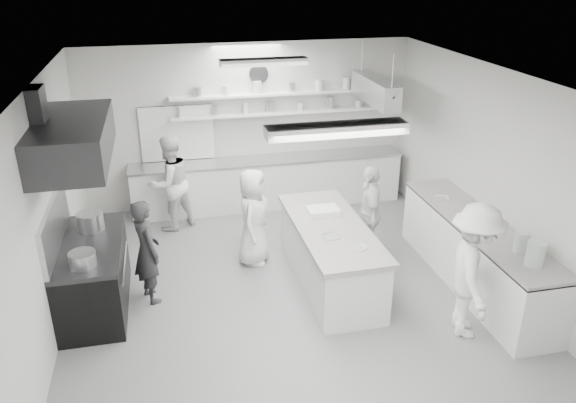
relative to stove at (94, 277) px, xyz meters
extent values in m
cube|color=gray|center=(2.60, -0.40, -0.46)|extent=(6.00, 7.00, 0.02)
cube|color=white|center=(2.60, -0.40, 2.56)|extent=(6.00, 7.00, 0.02)
cube|color=silver|center=(2.60, 3.10, 1.05)|extent=(6.00, 0.04, 3.00)
cube|color=silver|center=(2.60, -3.90, 1.05)|extent=(6.00, 0.04, 3.00)
cube|color=silver|center=(-0.40, -0.40, 1.05)|extent=(0.04, 7.00, 3.00)
cube|color=silver|center=(5.60, -0.40, 1.05)|extent=(0.04, 7.00, 3.00)
cube|color=black|center=(0.00, 0.00, 0.00)|extent=(0.80, 1.80, 0.90)
cube|color=#2C2C2E|center=(0.00, 0.00, 1.90)|extent=(0.85, 2.00, 0.50)
cube|color=white|center=(2.90, 2.80, 0.01)|extent=(5.00, 0.60, 0.92)
cube|color=white|center=(3.30, 2.97, 1.30)|extent=(4.20, 0.26, 0.04)
cube|color=white|center=(3.30, 2.97, 1.65)|extent=(4.20, 0.26, 0.04)
cube|color=black|center=(1.30, 3.08, 1.00)|extent=(1.30, 0.04, 1.00)
cylinder|color=white|center=(2.80, 3.06, 2.00)|extent=(0.32, 0.05, 0.32)
cube|color=white|center=(5.25, -0.60, 0.02)|extent=(0.74, 3.30, 0.94)
cube|color=#B5B6B8|center=(4.60, 2.00, 1.85)|extent=(0.30, 1.60, 0.40)
cube|color=white|center=(2.60, -2.20, 2.49)|extent=(1.30, 0.25, 0.10)
cube|color=white|center=(2.60, 1.40, 2.49)|extent=(1.30, 0.25, 0.10)
cube|color=white|center=(3.23, -0.13, -0.01)|extent=(0.92, 2.39, 0.88)
cylinder|color=#B5B6B8|center=(0.00, 0.41, 0.61)|extent=(0.36, 0.36, 0.29)
imported|color=#2C2C2E|center=(0.71, 0.02, 0.29)|extent=(0.53, 0.63, 1.48)
imported|color=white|center=(1.10, 2.23, 0.38)|extent=(1.02, 0.96, 1.66)
imported|color=white|center=(2.28, 0.74, 0.31)|extent=(0.72, 0.86, 1.51)
imported|color=white|center=(4.05, 0.52, 0.31)|extent=(0.57, 0.95, 1.51)
imported|color=white|center=(4.58, -1.62, 0.42)|extent=(0.98, 1.28, 1.75)
imported|color=#B5B6B8|center=(3.13, -0.46, 0.46)|extent=(0.28, 0.28, 0.06)
imported|color=white|center=(3.39, -0.84, 0.46)|extent=(0.25, 0.25, 0.07)
imported|color=white|center=(5.11, 0.30, 0.52)|extent=(0.28, 0.28, 0.05)
camera|label=1|loc=(1.11, -6.86, 3.91)|focal=35.07mm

